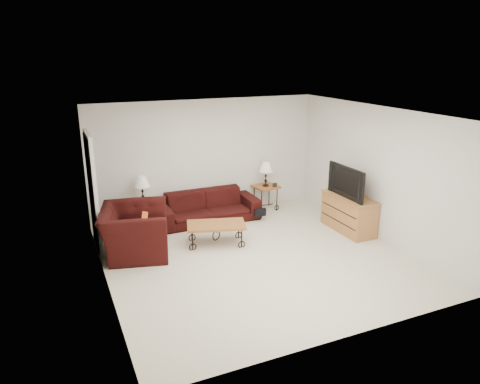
% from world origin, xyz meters
% --- Properties ---
extents(ground, '(5.00, 5.00, 0.00)m').
position_xyz_m(ground, '(0.00, 0.00, 0.00)').
color(ground, beige).
rests_on(ground, ground).
extents(wall_back, '(5.00, 0.02, 2.50)m').
position_xyz_m(wall_back, '(0.00, 2.50, 1.25)').
color(wall_back, silver).
rests_on(wall_back, ground).
extents(wall_front, '(5.00, 0.02, 2.50)m').
position_xyz_m(wall_front, '(0.00, -2.50, 1.25)').
color(wall_front, silver).
rests_on(wall_front, ground).
extents(wall_left, '(0.02, 5.00, 2.50)m').
position_xyz_m(wall_left, '(-2.50, 0.00, 1.25)').
color(wall_left, silver).
rests_on(wall_left, ground).
extents(wall_right, '(0.02, 5.00, 2.50)m').
position_xyz_m(wall_right, '(2.50, 0.00, 1.25)').
color(wall_right, silver).
rests_on(wall_right, ground).
extents(ceiling, '(5.00, 5.00, 0.00)m').
position_xyz_m(ceiling, '(0.00, 0.00, 2.50)').
color(ceiling, white).
rests_on(ceiling, wall_back).
extents(doorway, '(0.08, 0.94, 2.04)m').
position_xyz_m(doorway, '(-2.47, 1.65, 1.02)').
color(doorway, black).
rests_on(doorway, ground).
extents(sofa, '(2.16, 0.84, 0.63)m').
position_xyz_m(sofa, '(-0.17, 2.02, 0.31)').
color(sofa, black).
rests_on(sofa, ground).
extents(side_table_left, '(0.52, 0.52, 0.54)m').
position_xyz_m(side_table_left, '(-1.47, 2.20, 0.27)').
color(side_table_left, '#975D26').
rests_on(side_table_left, ground).
extents(side_table_right, '(0.58, 0.58, 0.55)m').
position_xyz_m(side_table_right, '(1.29, 2.20, 0.28)').
color(side_table_right, '#975D26').
rests_on(side_table_right, ground).
extents(lamp_left, '(0.32, 0.32, 0.54)m').
position_xyz_m(lamp_left, '(-1.47, 2.20, 0.81)').
color(lamp_left, black).
rests_on(lamp_left, side_table_left).
extents(lamp_right, '(0.36, 0.36, 0.55)m').
position_xyz_m(lamp_right, '(1.29, 2.20, 0.83)').
color(lamp_right, black).
rests_on(lamp_right, side_table_right).
extents(photo_frame_left, '(0.11, 0.04, 0.09)m').
position_xyz_m(photo_frame_left, '(-1.62, 2.05, 0.59)').
color(photo_frame_left, black).
rests_on(photo_frame_left, side_table_left).
extents(photo_frame_right, '(0.11, 0.02, 0.09)m').
position_xyz_m(photo_frame_right, '(1.44, 2.05, 0.60)').
color(photo_frame_right, black).
rests_on(photo_frame_right, side_table_right).
extents(coffee_table, '(1.18, 0.85, 0.40)m').
position_xyz_m(coffee_table, '(-0.42, 0.83, 0.20)').
color(coffee_table, '#975D26').
rests_on(coffee_table, ground).
extents(armchair, '(1.41, 1.52, 0.84)m').
position_xyz_m(armchair, '(-1.88, 1.05, 0.42)').
color(armchair, black).
rests_on(armchair, ground).
extents(throw_pillow, '(0.19, 0.39, 0.38)m').
position_xyz_m(throw_pillow, '(-1.73, 1.00, 0.52)').
color(throw_pillow, '#BF4918').
rests_on(throw_pillow, armchair).
extents(tv_stand, '(0.50, 1.19, 0.72)m').
position_xyz_m(tv_stand, '(2.23, 0.40, 0.36)').
color(tv_stand, '#AD7340').
rests_on(tv_stand, ground).
extents(television, '(0.14, 1.07, 0.62)m').
position_xyz_m(television, '(2.21, 0.40, 1.02)').
color(television, black).
rests_on(television, tv_stand).
extents(backpack, '(0.45, 0.39, 0.49)m').
position_xyz_m(backpack, '(0.83, 1.67, 0.25)').
color(backpack, black).
rests_on(backpack, ground).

